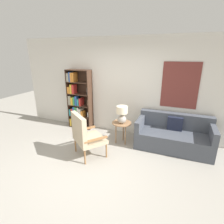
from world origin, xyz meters
TOP-DOWN VIEW (x-y plane):
  - ground_plane at (0.00, 0.00)m, footprint 14.00×14.00m
  - wall_back at (0.03, 2.03)m, footprint 6.40×0.08m
  - bookshelf at (-1.30, 1.84)m, footprint 0.75×0.30m
  - armchair at (-0.25, 0.42)m, footprint 0.90×0.89m
  - couch at (1.59, 1.59)m, footprint 1.78×0.84m
  - side_table at (0.32, 1.33)m, footprint 0.50×0.50m
  - table_lamp at (0.34, 1.28)m, footprint 0.28×0.28m

SIDE VIEW (x-z plane):
  - ground_plane at x=0.00m, z-range 0.00..0.00m
  - couch at x=1.59m, z-range -0.10..0.72m
  - side_table at x=0.32m, z-range 0.22..0.80m
  - armchair at x=-0.25m, z-range 0.05..1.08m
  - bookshelf at x=-1.30m, z-range -0.09..1.72m
  - table_lamp at x=0.34m, z-range 0.60..1.06m
  - wall_back at x=0.03m, z-range 0.00..2.70m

